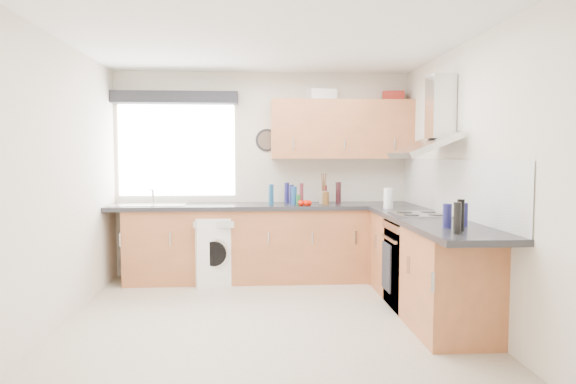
{
  "coord_description": "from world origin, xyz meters",
  "views": [
    {
      "loc": [
        -0.09,
        -4.55,
        1.48
      ],
      "look_at": [
        0.25,
        0.85,
        1.1
      ],
      "focal_mm": 32.0,
      "sensor_mm": 36.0,
      "label": 1
    }
  ],
  "objects": [
    {
      "name": "jar_3",
      "position": [
        0.09,
        1.41,
        1.03
      ],
      "size": [
        0.06,
        0.06,
        0.24
      ],
      "primitive_type": "cylinder",
      "color": "navy",
      "rests_on": "worktop_back"
    },
    {
      "name": "jar_8",
      "position": [
        0.9,
        1.54,
        1.04
      ],
      "size": [
        0.06,
        0.06,
        0.26
      ],
      "primitive_type": "cylinder",
      "color": "#341216",
      "rests_on": "worktop_back"
    },
    {
      "name": "utensil_pot",
      "position": [
        0.72,
        1.52,
        0.99
      ],
      "size": [
        0.11,
        0.11,
        0.15
      ],
      "primitive_type": "cylinder",
      "rotation": [
        0.0,
        0.0,
        0.02
      ],
      "color": "tan",
      "rests_on": "worktop_back"
    },
    {
      "name": "jar_7",
      "position": [
        0.36,
        1.45,
        1.02
      ],
      "size": [
        0.06,
        0.06,
        0.21
      ],
      "primitive_type": "cylinder",
      "color": "navy",
      "rests_on": "worktop_back"
    },
    {
      "name": "jar_0",
      "position": [
        0.74,
        1.6,
        1.02
      ],
      "size": [
        0.07,
        0.07,
        0.21
      ],
      "primitive_type": "cylinder",
      "color": "maroon",
      "rests_on": "worktop_back"
    },
    {
      "name": "storage_box",
      "position": [
        1.6,
        1.72,
        2.21
      ],
      "size": [
        0.3,
        0.26,
        0.12
      ],
      "primitive_type": "cube",
      "rotation": [
        0.0,
        0.0,
        -0.2
      ],
      "color": "#AC2A21",
      "rests_on": "upper_cabinets"
    },
    {
      "name": "jar_4",
      "position": [
        0.29,
        1.68,
        1.03
      ],
      "size": [
        0.06,
        0.06,
        0.25
      ],
      "primitive_type": "cylinder",
      "color": "navy",
      "rests_on": "worktop_back"
    },
    {
      "name": "wall_left",
      "position": [
        -1.8,
        0.0,
        1.25
      ],
      "size": [
        0.02,
        3.6,
        2.5
      ],
      "primitive_type": "cube",
      "color": "silver",
      "rests_on": "ground_plane"
    },
    {
      "name": "upper_cabinets",
      "position": [
        0.95,
        1.62,
        1.8
      ],
      "size": [
        1.7,
        0.35,
        0.7
      ],
      "primitive_type": "cube",
      "color": "#A35C35",
      "rests_on": "wall_back"
    },
    {
      "name": "extractor_hood",
      "position": [
        1.6,
        0.3,
        1.77
      ],
      "size": [
        0.52,
        0.78,
        0.66
      ],
      "primitive_type": null,
      "color": "#BEBEBE",
      "rests_on": "wall_right"
    },
    {
      "name": "base_cab_corner",
      "position": [
        1.5,
        1.5,
        0.43
      ],
      "size": [
        0.6,
        0.6,
        0.86
      ],
      "primitive_type": "cube",
      "color": "#A35C35",
      "rests_on": "ground_plane"
    },
    {
      "name": "base_cab_right",
      "position": [
        1.51,
        0.15,
        0.43
      ],
      "size": [
        0.58,
        2.1,
        0.86
      ],
      "primitive_type": "cube",
      "color": "#A35C35",
      "rests_on": "ground_plane"
    },
    {
      "name": "jar_1",
      "position": [
        0.73,
        1.4,
        0.98
      ],
      "size": [
        0.08,
        0.08,
        0.15
      ],
      "primitive_type": "cylinder",
      "color": "brown",
      "rests_on": "worktop_back"
    },
    {
      "name": "bottle_3",
      "position": [
        1.59,
        -0.54,
        1.01
      ],
      "size": [
        0.05,
        0.05,
        0.19
      ],
      "primitive_type": "cylinder",
      "color": "#181751",
      "rests_on": "worktop_right"
    },
    {
      "name": "washing_machine",
      "position": [
        -0.56,
        1.43,
        0.39
      ],
      "size": [
        0.65,
        0.64,
        0.78
      ],
      "primitive_type": "cube",
      "rotation": [
        0.0,
        0.0,
        0.29
      ],
      "color": "white",
      "rests_on": "ground_plane"
    },
    {
      "name": "base_cab_back",
      "position": [
        -0.1,
        1.51,
        0.43
      ],
      "size": [
        3.0,
        0.58,
        0.86
      ],
      "primitive_type": "cube",
      "color": "#A35C35",
      "rests_on": "ground_plane"
    },
    {
      "name": "jar_5",
      "position": [
        0.41,
        1.39,
        0.97
      ],
      "size": [
        0.07,
        0.07,
        0.12
      ],
      "primitive_type": "cylinder",
      "color": "#1E5523",
      "rests_on": "worktop_back"
    },
    {
      "name": "jar_2",
      "position": [
        0.34,
        1.55,
        1.02
      ],
      "size": [
        0.05,
        0.05,
        0.23
      ],
      "primitive_type": "cylinder",
      "color": "navy",
      "rests_on": "worktop_back"
    },
    {
      "name": "jar_6",
      "position": [
        0.44,
        1.38,
        1.04
      ],
      "size": [
        0.05,
        0.05,
        0.25
      ],
      "primitive_type": "cylinder",
      "color": "#561E26",
      "rests_on": "worktop_back"
    },
    {
      "name": "wall_clock",
      "position": [
        0.05,
        1.78,
        1.67
      ],
      "size": [
        0.28,
        0.04,
        0.28
      ],
      "primitive_type": "cylinder",
      "rotation": [
        1.57,
        0.0,
        0.0
      ],
      "color": "black",
      "rests_on": "wall_back"
    },
    {
      "name": "hob_plate",
      "position": [
        1.5,
        0.3,
        0.92
      ],
      "size": [
        0.52,
        0.52,
        0.01
      ],
      "primitive_type": "cube",
      "color": "#BEBEBE",
      "rests_on": "worktop_right"
    },
    {
      "name": "tomato_cluster",
      "position": [
        0.47,
        1.3,
        0.94
      ],
      "size": [
        0.15,
        0.15,
        0.06
      ],
      "primitive_type": null,
      "rotation": [
        0.0,
        0.0,
        0.08
      ],
      "color": "red",
      "rests_on": "worktop_back"
    },
    {
      "name": "bottle_2",
      "position": [
        1.46,
        -0.77,
        1.03
      ],
      "size": [
        0.06,
        0.06,
        0.24
      ],
      "primitive_type": "cylinder",
      "color": "black",
      "rests_on": "worktop_right"
    },
    {
      "name": "window",
      "position": [
        -1.05,
        1.79,
        1.55
      ],
      "size": [
        1.4,
        0.02,
        1.1
      ],
      "primitive_type": "cube",
      "color": "white",
      "rests_on": "wall_back"
    },
    {
      "name": "ground_plane",
      "position": [
        0.0,
        0.0,
        0.0
      ],
      "size": [
        3.6,
        3.6,
        0.0
      ],
      "primitive_type": "plane",
      "color": "beige"
    },
    {
      "name": "kitchen_roll",
      "position": [
        1.35,
        0.93,
        1.02
      ],
      "size": [
        0.12,
        0.12,
        0.22
      ],
      "primitive_type": "cylinder",
      "rotation": [
        0.0,
        0.0,
        0.25
      ],
      "color": "white",
      "rests_on": "worktop_right"
    },
    {
      "name": "bottle_1",
      "position": [
        1.38,
        -0.91,
        1.03
      ],
      "size": [
        0.06,
        0.06,
        0.23
      ],
      "primitive_type": "cylinder",
      "color": "black",
      "rests_on": "worktop_right"
    },
    {
      "name": "wall_right",
      "position": [
        1.8,
        0.0,
        1.25
      ],
      "size": [
        0.02,
        3.6,
        2.5
      ],
      "primitive_type": "cube",
      "color": "silver",
      "rests_on": "ground_plane"
    },
    {
      "name": "splashback",
      "position": [
        1.79,
        0.3,
        1.18
      ],
      "size": [
        0.01,
        3.0,
        0.54
      ],
      "primitive_type": "cube",
      "color": "white",
      "rests_on": "wall_right"
    },
    {
      "name": "worktop_back",
      "position": [
        0.0,
        1.5,
        0.89
      ],
      "size": [
        3.6,
        0.62,
        0.05
      ],
      "primitive_type": "cube",
      "color": "black",
      "rests_on": "base_cab_back"
    },
    {
      "name": "worktop_right",
      "position": [
        1.5,
        0.0,
        0.89
      ],
      "size": [
        0.62,
        2.42,
        0.05
      ],
      "primitive_type": "cube",
      "color": "black",
      "rests_on": "base_cab_right"
    },
    {
      "name": "sink",
      "position": [
        -1.33,
        1.5,
        0.95
      ],
      "size": [
        0.84,
        0.46,
        0.1
      ],
      "primitive_type": null,
      "color": "#BEBEBE",
      "rests_on": "worktop_back"
    },
    {
      "name": "ceiling",
      "position": [
        0.0,
        0.0,
        2.5
      ],
      "size": [
        3.6,
        3.6,
        0.02
      ],
      "primitive_type": "cube",
      "color": "white",
      "rests_on": "wall_back"
    },
    {
      "name": "bottle_0",
      "position": [
        1.42,
        -0.6,
        1.01
      ],
      "size": [
        0.07,
        0.07,
        0.19
      ],
      "primitive_type": "cylinder",
      "color": "navy",
      "rests_on": "worktop_right"
    },
    {
      "name": "window_blind",
      "position": [
        -1.05,
        1.7,
        2.18
      ],
      "size": [
        1.5,
        0.18,
        0.14
      ],
      "primitive_type": "cube",
      "color": "black",
      "rests_on": "wall_back"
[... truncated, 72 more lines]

